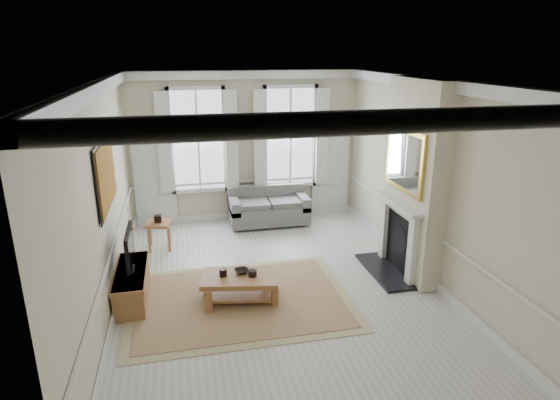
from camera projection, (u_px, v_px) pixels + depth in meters
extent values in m
plane|color=#B7B5AD|center=(278.00, 289.00, 7.82)|extent=(7.20, 7.20, 0.00)
plane|color=white|center=(278.00, 80.00, 6.78)|extent=(7.20, 7.20, 0.00)
plane|color=beige|center=(245.00, 147.00, 10.65)|extent=(5.20, 0.00, 5.20)
plane|color=beige|center=(103.00, 203.00, 6.77)|extent=(0.00, 7.20, 7.20)
plane|color=beige|center=(430.00, 182.00, 7.83)|extent=(0.00, 7.20, 7.20)
cube|color=silver|center=(154.00, 176.00, 10.36)|extent=(0.90, 0.08, 2.30)
cube|color=silver|center=(330.00, 166.00, 11.20)|extent=(0.90, 0.08, 2.30)
cube|color=#AF7E1E|center=(106.00, 174.00, 6.95)|extent=(0.05, 1.66, 1.06)
cube|color=beige|center=(414.00, 180.00, 7.98)|extent=(0.35, 1.70, 3.38)
cube|color=black|center=(384.00, 271.00, 8.41)|extent=(0.55, 1.50, 0.05)
cube|color=silver|center=(412.00, 254.00, 7.77)|extent=(0.10, 0.18, 1.15)
cube|color=silver|center=(384.00, 231.00, 8.79)|extent=(0.10, 0.18, 1.15)
cube|color=silver|center=(398.00, 203.00, 8.05)|extent=(0.20, 1.45, 0.06)
cube|color=black|center=(399.00, 243.00, 8.30)|extent=(0.02, 0.92, 1.00)
cube|color=gold|center=(404.00, 160.00, 7.83)|extent=(0.06, 1.26, 1.06)
cube|color=#5D5D5A|center=(269.00, 213.00, 10.67)|extent=(1.77, 0.86, 0.40)
cube|color=#5D5D5A|center=(266.00, 194.00, 10.86)|extent=(1.77, 0.20, 0.44)
cube|color=#5D5D5A|center=(234.00, 205.00, 10.43)|extent=(0.20, 0.86, 0.30)
cube|color=#5D5D5A|center=(302.00, 201.00, 10.75)|extent=(0.20, 0.86, 0.30)
cylinder|color=brown|center=(237.00, 230.00, 10.29)|extent=(0.06, 0.06, 0.08)
cylinder|color=brown|center=(298.00, 215.00, 11.18)|extent=(0.06, 0.06, 0.08)
cube|color=brown|center=(158.00, 223.00, 9.28)|extent=(0.56, 0.56, 0.06)
cube|color=brown|center=(150.00, 241.00, 9.16)|extent=(0.05, 0.05, 0.50)
cube|color=brown|center=(168.00, 239.00, 9.24)|extent=(0.05, 0.05, 0.50)
cube|color=brown|center=(151.00, 234.00, 9.50)|extent=(0.05, 0.05, 0.50)
cube|color=brown|center=(169.00, 233.00, 9.57)|extent=(0.05, 0.05, 0.50)
cube|color=#A37B54|center=(240.00, 300.00, 7.46)|extent=(3.50, 2.60, 0.02)
cube|color=brown|center=(240.00, 278.00, 7.34)|extent=(1.28, 0.88, 0.08)
cube|color=brown|center=(210.00, 302.00, 7.08)|extent=(0.10, 0.10, 0.36)
cube|color=brown|center=(273.00, 295.00, 7.28)|extent=(0.10, 0.10, 0.36)
cube|color=brown|center=(208.00, 287.00, 7.53)|extent=(0.10, 0.10, 0.36)
cube|color=brown|center=(267.00, 280.00, 7.73)|extent=(0.10, 0.10, 0.36)
cylinder|color=black|center=(223.00, 272.00, 7.30)|extent=(0.12, 0.12, 0.12)
cylinder|color=black|center=(253.00, 273.00, 7.31)|extent=(0.13, 0.13, 0.09)
imported|color=black|center=(242.00, 271.00, 7.42)|extent=(0.27, 0.27, 0.06)
cube|color=brown|center=(132.00, 285.00, 7.44)|extent=(0.46, 1.42, 0.51)
cube|color=black|center=(132.00, 269.00, 7.36)|extent=(0.08, 0.30, 0.03)
cube|color=black|center=(129.00, 247.00, 7.24)|extent=(0.05, 0.90, 0.55)
cube|color=black|center=(131.00, 246.00, 7.25)|extent=(0.01, 0.83, 0.50)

